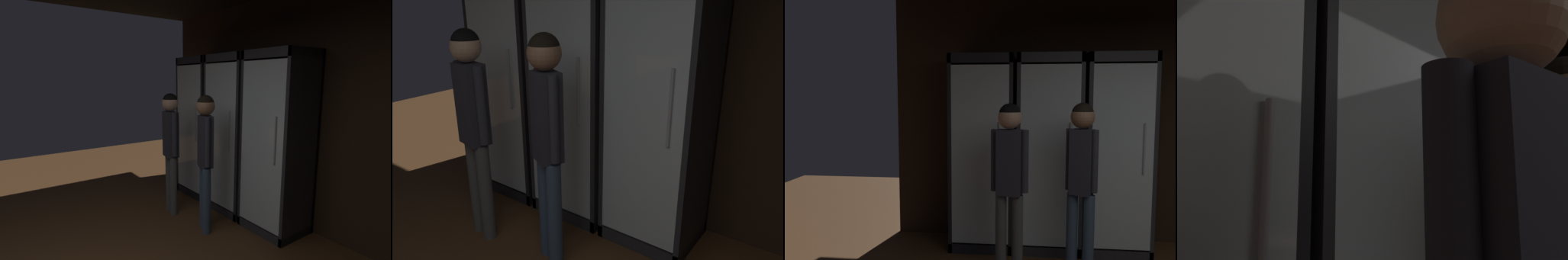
# 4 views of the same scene
# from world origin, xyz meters

# --- Properties ---
(wall_back) EXTENTS (6.00, 0.06, 2.80)m
(wall_back) POSITION_xyz_m (0.00, 3.03, 1.40)
(wall_back) COLOR black
(wall_back) RESTS_ON ground
(cooler_far_left) EXTENTS (0.67, 0.59, 2.10)m
(cooler_far_left) POSITION_xyz_m (-1.95, 2.74, 1.03)
(cooler_far_left) COLOR black
(cooler_far_left) RESTS_ON ground
(cooler_left) EXTENTS (0.67, 0.59, 2.10)m
(cooler_left) POSITION_xyz_m (-1.24, 2.74, 1.02)
(cooler_left) COLOR #2B2B30
(cooler_left) RESTS_ON ground
(cooler_center) EXTENTS (0.67, 0.59, 2.10)m
(cooler_center) POSITION_xyz_m (-0.54, 2.74, 1.02)
(cooler_center) COLOR #2B2B30
(cooler_center) RESTS_ON ground
(shopper_near) EXTENTS (0.34, 0.21, 1.60)m
(shopper_near) POSITION_xyz_m (-1.63, 1.92, 1.01)
(shopper_near) COLOR #4C4C4C
(shopper_near) RESTS_ON ground
(shopper_far) EXTENTS (0.27, 0.22, 1.61)m
(shopper_far) POSITION_xyz_m (-0.99, 2.00, 1.00)
(shopper_far) COLOR #384C66
(shopper_far) RESTS_ON ground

